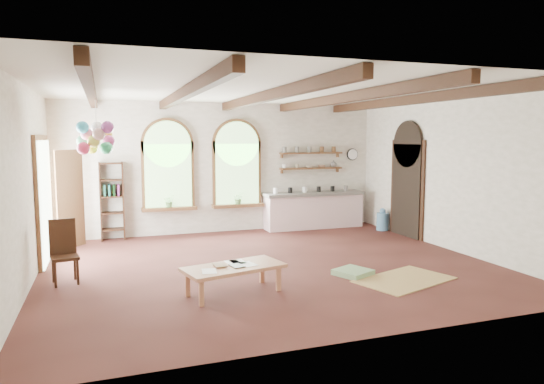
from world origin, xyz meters
name	(u,v)px	position (x,y,z in m)	size (l,w,h in m)	color
floor	(270,265)	(0.00, 0.00, 0.00)	(8.00, 8.00, 0.00)	#542822
ceiling_beams	(270,95)	(0.00, 0.00, 3.10)	(6.20, 6.80, 0.18)	#361E11
window_left	(168,168)	(-1.40, 3.43, 1.63)	(1.30, 0.28, 2.20)	brown
window_right	(237,167)	(0.30, 3.43, 1.63)	(1.30, 0.28, 2.20)	brown
left_doorway	(44,201)	(-3.95, 1.80, 1.15)	(0.10, 1.90, 2.50)	brown
right_doorway	(406,190)	(3.95, 1.50, 1.10)	(0.10, 1.30, 2.40)	black
kitchen_counter	(314,210)	(2.30, 3.20, 0.48)	(2.68, 0.62, 0.94)	silver
wall_shelf_lower	(311,168)	(2.30, 3.38, 1.55)	(1.70, 0.24, 0.04)	brown
wall_shelf_upper	(311,153)	(2.30, 3.38, 1.95)	(1.70, 0.24, 0.04)	brown
wall_clock	(352,154)	(3.55, 3.45, 1.90)	(0.32, 0.32, 0.04)	black
bookshelf	(112,201)	(-2.70, 3.32, 0.90)	(0.53, 0.32, 1.80)	#361E11
coffee_table	(234,269)	(-1.05, -1.36, 0.38)	(1.62, 1.02, 0.43)	#B67953
side_chair	(65,265)	(-3.50, 0.05, 0.30)	(0.48, 0.48, 1.04)	#361E11
floor_mat	(404,280)	(1.80, -1.62, 0.01)	(1.58, 0.98, 0.02)	tan
floor_cushion	(353,272)	(1.14, -1.07, 0.05)	(0.54, 0.54, 0.09)	gray
water_jug_a	(341,216)	(3.10, 3.20, 0.27)	(0.33, 0.33, 0.64)	#568CB9
water_jug_b	(382,221)	(3.82, 2.30, 0.25)	(0.30, 0.30, 0.57)	#568CB9
balloon_cluster	(96,139)	(-2.95, 0.80, 2.34)	(0.65, 0.72, 1.14)	white
table_book	(214,266)	(-1.33, -1.31, 0.44)	(0.18, 0.26, 0.02)	olive
tablet	(237,266)	(-1.01, -1.40, 0.43)	(0.17, 0.25, 0.01)	black
potted_plant_left	(169,201)	(-1.40, 3.32, 0.85)	(0.27, 0.23, 0.30)	#598C4C
potted_plant_right	(238,198)	(0.30, 3.32, 0.85)	(0.27, 0.23, 0.30)	#598C4C
shelf_cup_a	(284,166)	(1.55, 3.38, 1.62)	(0.12, 0.10, 0.10)	white
shelf_cup_b	(297,166)	(1.90, 3.38, 1.62)	(0.10, 0.10, 0.09)	beige
shelf_bowl_a	(309,167)	(2.25, 3.38, 1.60)	(0.22, 0.22, 0.05)	beige
shelf_bowl_b	(322,166)	(2.60, 3.38, 1.60)	(0.20, 0.20, 0.06)	#8C664C
shelf_vase	(334,163)	(2.95, 3.38, 1.67)	(0.18, 0.18, 0.19)	slate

